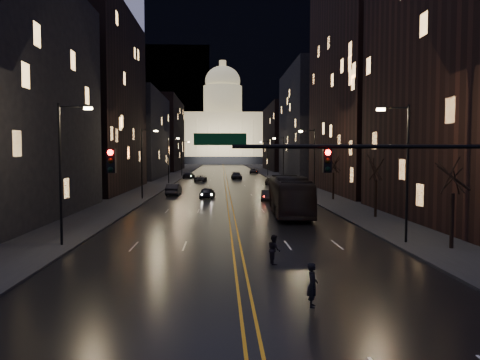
{
  "coord_description": "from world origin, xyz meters",
  "views": [
    {
      "loc": [
        -0.96,
        -19.54,
        5.93
      ],
      "look_at": [
        0.32,
        12.15,
        4.09
      ],
      "focal_mm": 35.0,
      "sensor_mm": 36.0,
      "label": 1
    }
  ],
  "objects": [
    {
      "name": "oncoming_car_a",
      "position": [
        -2.79,
        41.31,
        0.74
      ],
      "size": [
        2.15,
        4.5,
        1.48
      ],
      "primitive_type": "imported",
      "rotation": [
        0.0,
        0.0,
        3.05
      ],
      "color": "black",
      "rests_on": "ground"
    },
    {
      "name": "bus",
      "position": [
        5.56,
        24.69,
        1.86
      ],
      "size": [
        3.68,
        13.48,
        3.72
      ],
      "primitive_type": "imported",
      "rotation": [
        0.0,
        0.0,
        -0.04
      ],
      "color": "black",
      "rests_on": "ground"
    },
    {
      "name": "streetlamp_right_dist",
      "position": [
        10.81,
        100.0,
        5.08
      ],
      "size": [
        2.13,
        0.25,
        9.0
      ],
      "color": "black",
      "rests_on": "ground"
    },
    {
      "name": "tree_right_near",
      "position": [
        13.0,
        8.0,
        4.53
      ],
      "size": [
        2.4,
        2.4,
        6.65
      ],
      "color": "black",
      "rests_on": "ground"
    },
    {
      "name": "mountain_ridge",
      "position": [
        40.0,
        380.0,
        65.0
      ],
      "size": [
        520.0,
        60.0,
        130.0
      ],
      "primitive_type": "cube",
      "color": "black",
      "rests_on": "ground"
    },
    {
      "name": "building_right_tall",
      "position": [
        21.0,
        50.0,
        19.0
      ],
      "size": [
        12.0,
        30.0,
        38.0
      ],
      "primitive_type": "cube",
      "color": "black",
      "rests_on": "ground"
    },
    {
      "name": "building_left_mid",
      "position": [
        -21.0,
        54.0,
        14.0
      ],
      "size": [
        12.0,
        30.0,
        28.0
      ],
      "primitive_type": "cube",
      "color": "black",
      "rests_on": "ground"
    },
    {
      "name": "receding_car_b",
      "position": [
        8.24,
        64.93,
        0.77
      ],
      "size": [
        2.41,
        4.75,
        1.55
      ],
      "primitive_type": "imported",
      "rotation": [
        0.0,
        0.0,
        0.13
      ],
      "color": "black",
      "rests_on": "ground"
    },
    {
      "name": "building_left_far",
      "position": [
        -21.0,
        92.0,
        10.0
      ],
      "size": [
        12.0,
        34.0,
        20.0
      ],
      "primitive_type": "cube",
      "color": "black",
      "rests_on": "ground"
    },
    {
      "name": "streetlamp_right_mid",
      "position": [
        10.81,
        40.0,
        5.08
      ],
      "size": [
        2.13,
        0.25,
        9.0
      ],
      "color": "black",
      "rests_on": "ground"
    },
    {
      "name": "capitol",
      "position": [
        0.0,
        250.0,
        17.15
      ],
      "size": [
        90.0,
        50.0,
        58.5
      ],
      "color": "black",
      "rests_on": "ground"
    },
    {
      "name": "oncoming_car_c",
      "position": [
        -5.23,
        77.82,
        0.66
      ],
      "size": [
        2.68,
        4.95,
        1.32
      ],
      "primitive_type": "imported",
      "rotation": [
        0.0,
        0.0,
        3.04
      ],
      "color": "black",
      "rests_on": "ground"
    },
    {
      "name": "streetlamp_left_dist",
      "position": [
        -10.81,
        100.0,
        5.08
      ],
      "size": [
        2.13,
        0.25,
        9.0
      ],
      "color": "black",
      "rests_on": "ground"
    },
    {
      "name": "oncoming_car_d",
      "position": [
        -8.5,
        88.92,
        0.76
      ],
      "size": [
        2.79,
        5.45,
        1.51
      ],
      "primitive_type": "imported",
      "rotation": [
        0.0,
        0.0,
        3.01
      ],
      "color": "black",
      "rests_on": "ground"
    },
    {
      "name": "center_line",
      "position": [
        0.0,
        130.0,
        0.03
      ],
      "size": [
        0.62,
        320.0,
        0.01
      ],
      "primitive_type": "cube",
      "color": "orange",
      "rests_on": "road"
    },
    {
      "name": "sidewalk_right",
      "position": [
        14.0,
        130.0,
        0.08
      ],
      "size": [
        8.0,
        320.0,
        0.16
      ],
      "primitive_type": "cube",
      "color": "black",
      "rests_on": "ground"
    },
    {
      "name": "building_left_dist",
      "position": [
        -21.0,
        140.0,
        12.0
      ],
      "size": [
        12.0,
        40.0,
        24.0
      ],
      "primitive_type": "cube",
      "color": "black",
      "rests_on": "ground"
    },
    {
      "name": "pedestrian_b",
      "position": [
        1.85,
        5.0,
        0.79
      ],
      "size": [
        0.53,
        0.83,
        1.59
      ],
      "primitive_type": "imported",
      "rotation": [
        0.0,
        0.0,
        1.72
      ],
      "color": "black",
      "rests_on": "ground"
    },
    {
      "name": "streetlamp_left_mid",
      "position": [
        -10.81,
        40.0,
        5.08
      ],
      "size": [
        2.13,
        0.25,
        9.0
      ],
      "color": "black",
      "rests_on": "ground"
    },
    {
      "name": "streetlamp_left_far",
      "position": [
        -10.81,
        70.0,
        5.08
      ],
      "size": [
        2.13,
        0.25,
        9.0
      ],
      "color": "black",
      "rests_on": "ground"
    },
    {
      "name": "building_right_mid",
      "position": [
        21.0,
        92.0,
        13.0
      ],
      "size": [
        12.0,
        34.0,
        26.0
      ],
      "primitive_type": "cube",
      "color": "black",
      "rests_on": "ground"
    },
    {
      "name": "building_right_near",
      "position": [
        21.0,
        20.0,
        12.0
      ],
      "size": [
        12.0,
        26.0,
        24.0
      ],
      "primitive_type": "cube",
      "color": "black",
      "rests_on": "ground"
    },
    {
      "name": "tree_right_mid",
      "position": [
        13.0,
        22.0,
        4.53
      ],
      "size": [
        2.4,
        2.4,
        6.65
      ],
      "color": "black",
      "rests_on": "ground"
    },
    {
      "name": "traffic_signal",
      "position": [
        5.91,
        -0.0,
        5.1
      ],
      "size": [
        17.29,
        0.45,
        7.0
      ],
      "color": "black",
      "rests_on": "ground"
    },
    {
      "name": "road",
      "position": [
        0.0,
        130.0,
        0.01
      ],
      "size": [
        20.0,
        320.0,
        0.02
      ],
      "primitive_type": "cube",
      "color": "black",
      "rests_on": "ground"
    },
    {
      "name": "ground",
      "position": [
        0.0,
        0.0,
        0.0
      ],
      "size": [
        900.0,
        900.0,
        0.0
      ],
      "primitive_type": "plane",
      "color": "black",
      "rests_on": "ground"
    },
    {
      "name": "sidewalk_left",
      "position": [
        -14.0,
        130.0,
        0.08
      ],
      "size": [
        8.0,
        320.0,
        0.16
      ],
      "primitive_type": "cube",
      "color": "black",
      "rests_on": "ground"
    },
    {
      "name": "tree_right_far",
      "position": [
        13.0,
        38.0,
        4.53
      ],
      "size": [
        2.4,
        2.4,
        6.65
      ],
      "color": "black",
      "rests_on": "ground"
    },
    {
      "name": "streetlamp_right_near",
      "position": [
        10.81,
        10.0,
        5.08
      ],
      "size": [
        2.13,
        0.25,
        9.0
      ],
      "color": "black",
      "rests_on": "ground"
    },
    {
      "name": "receding_car_a",
      "position": [
        4.72,
        37.94,
        0.66
      ],
      "size": [
        1.89,
        4.17,
        1.33
      ],
      "primitive_type": "imported",
      "rotation": [
        0.0,
        0.0,
        -0.12
      ],
      "color": "black",
      "rests_on": "ground"
    },
    {
      "name": "building_right_dist",
      "position": [
        21.0,
        140.0,
        11.0
      ],
      "size": [
        12.0,
        40.0,
        22.0
      ],
      "primitive_type": "cube",
      "color": "black",
      "rests_on": "ground"
    },
    {
      "name": "receding_car_c",
      "position": [
        2.5,
        85.53,
        0.79
      ],
      "size": [
        2.5,
        5.56,
        1.58
      ],
      "primitive_type": "imported",
      "rotation": [
        0.0,
        0.0,
        0.05
      ],
      "color": "black",
      "rests_on": "ground"
    },
    {
      "name": "pedestrian_a",
      "position": [
        2.54,
        -2.0,
        0.87
      ],
      "size": [
        0.52,
        0.7,
        1.73
      ],
      "primitive_type": "imported",
      "rotation": [
        0.0,
        0.0,
        1.39
      ],
      "color": "black",
      "rests_on": "ground"
    },
    {
      "name": "streetlamp_left_near",
      "position": [
        -10.81,
        10.0,
        5.08
      ],
      "size": [
        2.13,
        0.25,
        9.0
      ],
      "color": "black",
      "rests_on": "ground"
    },
    {
      "name": "receding_car_d",
      "position": [
        8.5,
        115.11,
        0.74
      ],
      "size": [
        2.89,
        5.54,
        1.49
      ],
      "primitive_type": "imported",
      "rotation": [
        0.0,
        0.0,
        -0.08
      ],
      "color": "black",
      "rests_on": "ground"
    },
    {
      "name": "streetlamp_right_far",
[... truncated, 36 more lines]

